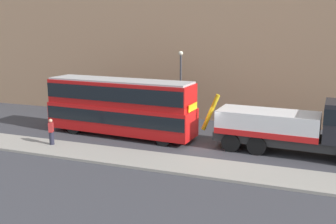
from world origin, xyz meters
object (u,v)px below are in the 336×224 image
double_decker_bus (120,105)px  street_lamp (181,81)px  pedestrian_onlooker (51,132)px  recovery_tow_truck (298,126)px

double_decker_bus → street_lamp: bearing=65.1°
double_decker_bus → pedestrian_onlooker: (-2.92, -3.99, -1.25)m
double_decker_bus → street_lamp: (2.80, 5.18, 1.24)m
pedestrian_onlooker → street_lamp: street_lamp is taller
recovery_tow_truck → double_decker_bus: double_decker_bus is taller
recovery_tow_truck → street_lamp: 10.73m
pedestrian_onlooker → street_lamp: 11.09m
recovery_tow_truck → double_decker_bus: (-12.02, 0.03, 0.47)m
double_decker_bus → street_lamp: size_ratio=1.91×
pedestrian_onlooker → street_lamp: (5.73, 9.17, 2.49)m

